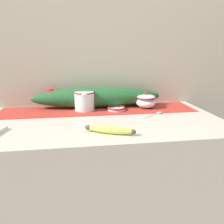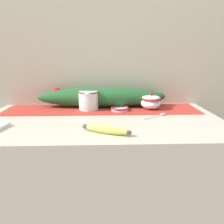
{
  "view_description": "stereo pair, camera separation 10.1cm",
  "coord_description": "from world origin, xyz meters",
  "px_view_note": "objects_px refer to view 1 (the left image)",
  "views": [
    {
      "loc": [
        -0.08,
        -1.0,
        1.2
      ],
      "look_at": [
        0.06,
        -0.04,
        0.91
      ],
      "focal_mm": 32.0,
      "sensor_mm": 36.0,
      "label": 1
    },
    {
      "loc": [
        0.02,
        -1.01,
        1.2
      ],
      "look_at": [
        0.06,
        -0.04,
        0.91
      ],
      "focal_mm": 32.0,
      "sensor_mm": 36.0,
      "label": 2
    }
  ],
  "objects_px": {
    "sugar_bowl": "(146,101)",
    "spoon": "(158,113)",
    "banana": "(110,130)",
    "small_dish": "(116,108)",
    "cream_pitcher": "(84,100)"
  },
  "relations": [
    {
      "from": "sugar_bowl",
      "to": "banana",
      "type": "relative_size",
      "value": 0.56
    },
    {
      "from": "cream_pitcher",
      "to": "sugar_bowl",
      "type": "xyz_separation_m",
      "value": [
        0.38,
        -0.0,
        -0.02
      ]
    },
    {
      "from": "small_dish",
      "to": "banana",
      "type": "distance_m",
      "value": 0.37
    },
    {
      "from": "cream_pitcher",
      "to": "spoon",
      "type": "height_order",
      "value": "cream_pitcher"
    },
    {
      "from": "small_dish",
      "to": "spoon",
      "type": "height_order",
      "value": "small_dish"
    },
    {
      "from": "cream_pitcher",
      "to": "sugar_bowl",
      "type": "bearing_deg",
      "value": -0.15
    },
    {
      "from": "sugar_bowl",
      "to": "small_dish",
      "type": "relative_size",
      "value": 1.1
    },
    {
      "from": "banana",
      "to": "small_dish",
      "type": "bearing_deg",
      "value": 76.63
    },
    {
      "from": "sugar_bowl",
      "to": "spoon",
      "type": "relative_size",
      "value": 0.83
    },
    {
      "from": "cream_pitcher",
      "to": "banana",
      "type": "relative_size",
      "value": 0.66
    },
    {
      "from": "spoon",
      "to": "small_dish",
      "type": "bearing_deg",
      "value": 122.18
    },
    {
      "from": "cream_pitcher",
      "to": "spoon",
      "type": "bearing_deg",
      "value": -17.31
    },
    {
      "from": "small_dish",
      "to": "spoon",
      "type": "xyz_separation_m",
      "value": [
        0.23,
        -0.1,
        -0.01
      ]
    },
    {
      "from": "spoon",
      "to": "banana",
      "type": "bearing_deg",
      "value": -174.85
    },
    {
      "from": "small_dish",
      "to": "sugar_bowl",
      "type": "bearing_deg",
      "value": 8.17
    }
  ]
}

